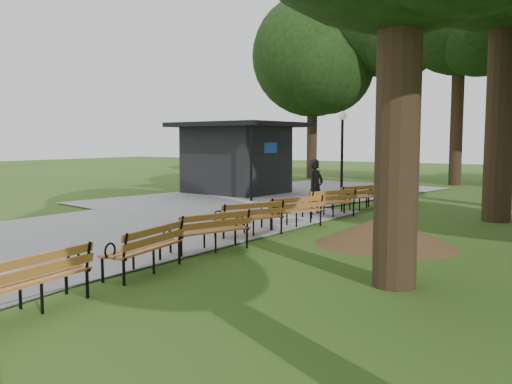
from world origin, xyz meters
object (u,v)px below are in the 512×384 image
Objects in this scene: lamp_post at (342,138)px; bench_7 at (329,203)px; bench_2 at (30,280)px; bench_6 at (292,211)px; bench_8 at (355,197)px; kiosk at (236,158)px; dirt_mound at (385,230)px; bench_4 at (210,231)px; bench_3 at (143,248)px; bench_5 at (249,218)px; bench_9 at (383,193)px; person at (316,187)px.

lamp_post is 4.31m from bench_7.
bench_2 and bench_7 have the same top height.
bench_8 is (0.00, 4.27, 0.00)m from bench_6.
kiosk reaches higher than bench_2.
bench_4 reaches higher than dirt_mound.
kiosk is 14.30m from bench_3.
bench_7 is at bearing -158.27° from bench_5.
bench_4 is at bearing 21.61° from bench_8.
bench_9 is at bearing 171.32° from bench_3.
dirt_mound is 1.42× the size of bench_5.
bench_9 is (-0.28, 14.43, 0.00)m from bench_2.
bench_3 is 2.10m from bench_4.
person reaches higher than bench_4.
bench_5 reaches higher than dirt_mound.
bench_3 is at bearing -119.94° from dirt_mound.
kiosk is 2.61× the size of bench_5.
bench_9 is at bearing -166.33° from bench_8.
bench_8 reaches higher than dirt_mound.
bench_3 is at bearing -56.23° from kiosk.
bench_4 is 2.02m from bench_5.
bench_4 is 9.92m from bench_9.
bench_7 is at bearing -28.79° from kiosk.
lamp_post is 2.87m from bench_8.
person is at bearing -79.37° from lamp_post.
lamp_post is at bearing -153.34° from bench_4.
lamp_post reaches higher than kiosk.
bench_6 is at bearing -163.37° from bench_5.
bench_3 is (6.90, -12.48, -1.11)m from kiosk.
bench_7 is (-3.00, 3.33, 0.09)m from dirt_mound.
lamp_post reaches higher than bench_2.
kiosk is 2.61× the size of bench_2.
bench_7 is (6.63, -4.41, -1.11)m from kiosk.
bench_8 is (-0.25, 10.04, 0.00)m from bench_3.
bench_5 is (-0.79, 6.49, 0.00)m from bench_2.
person is 5.12m from dirt_mound.
dirt_mound is 1.42× the size of bench_3.
bench_6 is (-2.99, 1.03, 0.09)m from dirt_mound.
kiosk is 1.84× the size of dirt_mound.
person reaches higher than bench_9.
bench_8 is at bearing -53.15° from lamp_post.
person is at bearing -13.49° from bench_9.
bench_3 is 5.78m from bench_6.
kiosk reaches higher than bench_5.
bench_4 is 7.95m from bench_8.
bench_4 is at bearing 35.16° from bench_5.
person is at bearing -154.83° from bench_4.
person is 0.93× the size of bench_6.
bench_9 is (0.27, 3.95, 0.00)m from bench_7.
dirt_mound is 3.31m from bench_5.
bench_4 is (0.70, -6.25, -0.44)m from person.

